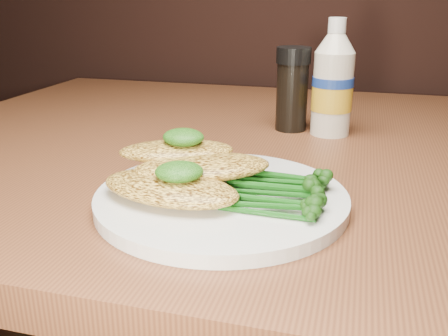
# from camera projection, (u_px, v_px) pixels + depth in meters

# --- Properties ---
(plate) EXTENTS (0.25, 0.25, 0.01)m
(plate) POSITION_uv_depth(u_px,v_px,m) (222.00, 198.00, 0.49)
(plate) COLOR silver
(plate) RESTS_ON dining_table
(chicken_front) EXTENTS (0.15, 0.10, 0.02)m
(chicken_front) POSITION_uv_depth(u_px,v_px,m) (170.00, 188.00, 0.47)
(chicken_front) COLOR #F6C54E
(chicken_front) RESTS_ON plate
(chicken_mid) EXTENTS (0.15, 0.12, 0.02)m
(chicken_mid) POSITION_uv_depth(u_px,v_px,m) (202.00, 167.00, 0.49)
(chicken_mid) COLOR #F6C54E
(chicken_mid) RESTS_ON plate
(chicken_back) EXTENTS (0.13, 0.10, 0.02)m
(chicken_back) POSITION_uv_depth(u_px,v_px,m) (177.00, 151.00, 0.52)
(chicken_back) COLOR #F6C54E
(chicken_back) RESTS_ON plate
(pesto_front) EXTENTS (0.05, 0.05, 0.02)m
(pesto_front) POSITION_uv_depth(u_px,v_px,m) (179.00, 172.00, 0.46)
(pesto_front) COLOR #0B3508
(pesto_front) RESTS_ON chicken_front
(pesto_back) EXTENTS (0.06, 0.05, 0.02)m
(pesto_back) POSITION_uv_depth(u_px,v_px,m) (183.00, 137.00, 0.52)
(pesto_back) COLOR #0B3508
(pesto_back) RESTS_ON chicken_back
(broccolini_bundle) EXTENTS (0.13, 0.11, 0.02)m
(broccolini_bundle) POSITION_uv_depth(u_px,v_px,m) (273.00, 188.00, 0.47)
(broccolini_bundle) COLOR #124D10
(broccolini_bundle) RESTS_ON plate
(mayo_bottle) EXTENTS (0.07, 0.07, 0.16)m
(mayo_bottle) POSITION_uv_depth(u_px,v_px,m) (333.00, 78.00, 0.70)
(mayo_bottle) COLOR beige
(mayo_bottle) RESTS_ON dining_table
(pepper_grinder) EXTENTS (0.07, 0.07, 0.12)m
(pepper_grinder) POSITION_uv_depth(u_px,v_px,m) (292.00, 89.00, 0.73)
(pepper_grinder) COLOR black
(pepper_grinder) RESTS_ON dining_table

